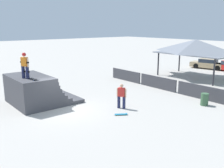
{
  "coord_description": "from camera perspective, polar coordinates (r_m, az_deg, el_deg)",
  "views": [
    {
      "loc": [
        13.92,
        -7.45,
        5.39
      ],
      "look_at": [
        -0.19,
        4.1,
        1.11
      ],
      "focal_mm": 40.0,
      "sensor_mm": 36.0,
      "label": 1
    }
  ],
  "objects": [
    {
      "name": "pavilion_shelter",
      "position": [
        27.53,
        18.57,
        8.06
      ],
      "size": [
        7.71,
        4.54,
        4.01
      ],
      "color": "#2D2D33",
      "rests_on": "ground"
    },
    {
      "name": "trash_bin",
      "position": [
        18.39,
        20.39,
        -3.31
      ],
      "size": [
        0.52,
        0.52,
        0.85
      ],
      "primitive_type": "cylinder",
      "color": "#385B3D",
      "rests_on": "ground"
    },
    {
      "name": "skateboard_on_ground",
      "position": [
        15.52,
        2.16,
        -6.9
      ],
      "size": [
        0.6,
        0.78,
        0.09
      ],
      "rotation": [
        0.0,
        0.0,
        1.0
      ],
      "color": "green",
      "rests_on": "ground"
    },
    {
      "name": "skater_on_deck",
      "position": [
        17.07,
        -19.33,
        4.4
      ],
      "size": [
        0.72,
        0.45,
        1.7
      ],
      "rotation": [
        0.0,
        0.0,
        0.43
      ],
      "color": "#1E2347",
      "rests_on": "quarter_pipe_ramp"
    },
    {
      "name": "barrier_fence",
      "position": [
        22.24,
        10.41,
        0.34
      ],
      "size": [
        12.2,
        0.12,
        1.05
      ],
      "color": "#3D3D42",
      "rests_on": "ground"
    },
    {
      "name": "quarter_pipe_ramp",
      "position": [
        18.36,
        -17.19,
        -1.56
      ],
      "size": [
        4.07,
        4.32,
        2.02
      ],
      "color": "#424247",
      "rests_on": "ground"
    },
    {
      "name": "bystander_walking",
      "position": [
        16.48,
        2.18,
        -2.5
      ],
      "size": [
        0.64,
        0.42,
        1.68
      ],
      "rotation": [
        0.0,
        0.0,
        3.64
      ],
      "color": "#1E2347",
      "rests_on": "ground"
    },
    {
      "name": "skateboard_on_deck",
      "position": [
        16.62,
        -17.61,
        1.09
      ],
      "size": [
        0.84,
        0.26,
        0.09
      ],
      "rotation": [
        0.0,
        0.0,
        0.08
      ],
      "color": "blue",
      "rests_on": "quarter_pipe_ramp"
    },
    {
      "name": "parked_car_tan",
      "position": [
        34.27,
        21.22,
        4.28
      ],
      "size": [
        4.66,
        2.56,
        1.27
      ],
      "rotation": [
        0.0,
        0.0,
        0.19
      ],
      "color": "tan",
      "rests_on": "ground"
    },
    {
      "name": "ground_plane",
      "position": [
        16.68,
        -10.59,
        -5.88
      ],
      "size": [
        160.0,
        160.0,
        0.0
      ],
      "primitive_type": "plane",
      "color": "#ADA8A0"
    }
  ]
}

